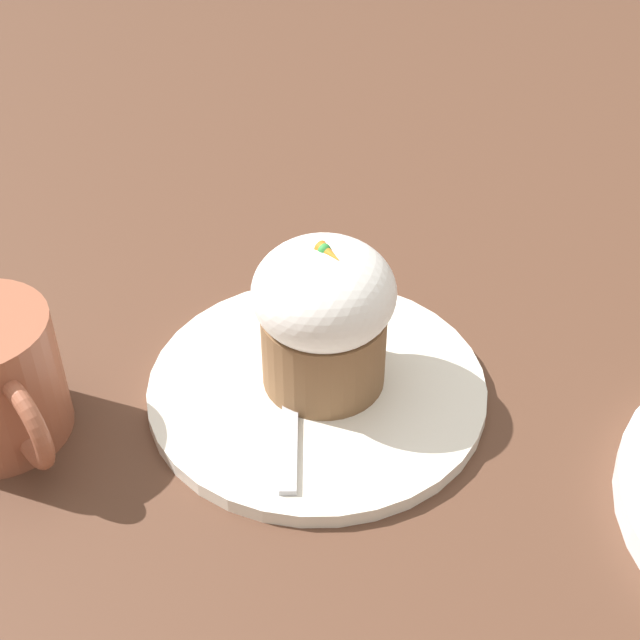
# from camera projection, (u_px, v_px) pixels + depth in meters

# --- Properties ---
(ground_plane) EXTENTS (4.00, 4.00, 0.00)m
(ground_plane) POSITION_uv_depth(u_px,v_px,m) (317.00, 393.00, 0.58)
(ground_plane) COLOR #513323
(dessert_plate) EXTENTS (0.22, 0.22, 0.01)m
(dessert_plate) POSITION_uv_depth(u_px,v_px,m) (317.00, 387.00, 0.58)
(dessert_plate) COLOR white
(dessert_plate) RESTS_ON ground_plane
(carrot_cake) EXTENTS (0.09, 0.09, 0.10)m
(carrot_cake) POSITION_uv_depth(u_px,v_px,m) (320.00, 312.00, 0.55)
(carrot_cake) COLOR brown
(carrot_cake) RESTS_ON dessert_plate
(spoon) EXTENTS (0.10, 0.09, 0.01)m
(spoon) POSITION_uv_depth(u_px,v_px,m) (291.00, 398.00, 0.56)
(spoon) COLOR #B7B7BC
(spoon) RESTS_ON dessert_plate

